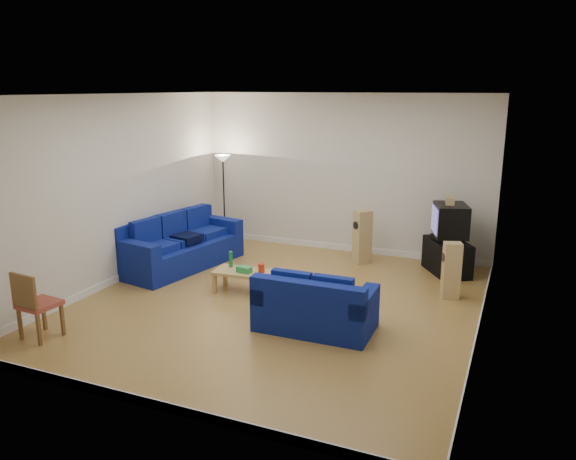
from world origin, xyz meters
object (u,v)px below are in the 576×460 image
at_px(coffee_table, 245,274).
at_px(tv_stand, 447,257).
at_px(sofa_loveseat, 314,309).
at_px(sofa_three_seat, 178,248).
at_px(television, 450,220).

distance_m(coffee_table, tv_stand, 3.75).
bearing_deg(sofa_loveseat, sofa_three_seat, 152.37).
bearing_deg(sofa_loveseat, tv_stand, 66.77).
relative_size(sofa_loveseat, tv_stand, 1.62).
distance_m(sofa_loveseat, tv_stand, 3.55).
height_order(tv_stand, television, television).
relative_size(sofa_loveseat, coffee_table, 1.57).
bearing_deg(television, coffee_table, -69.46).
height_order(sofa_loveseat, coffee_table, sofa_loveseat).
distance_m(sofa_three_seat, tv_stand, 4.99).
bearing_deg(television, sofa_loveseat, -40.15).
bearing_deg(sofa_three_seat, television, 118.48).
relative_size(sofa_three_seat, coffee_table, 2.54).
bearing_deg(sofa_loveseat, television, 66.51).
bearing_deg(television, sofa_three_seat, -89.39).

